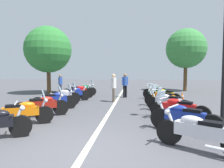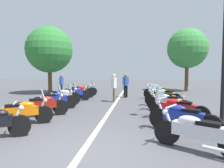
% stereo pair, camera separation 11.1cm
% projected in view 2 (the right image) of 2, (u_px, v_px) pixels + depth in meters
% --- Properties ---
extents(ground_plane, '(80.00, 80.00, 0.00)m').
position_uv_depth(ground_plane, '(81.00, 153.00, 4.37)').
color(ground_plane, '#4C4C51').
extents(lane_centre_stripe, '(22.09, 0.16, 0.01)m').
position_uv_depth(lane_centre_stripe, '(113.00, 106.00, 10.33)').
color(lane_centre_stripe, beige).
rests_on(lane_centre_stripe, ground_plane).
extents(motorcycle_left_row_1, '(1.16, 1.91, 1.20)m').
position_uv_depth(motorcycle_left_row_1, '(22.00, 112.00, 6.63)').
color(motorcycle_left_row_1, black).
rests_on(motorcycle_left_row_1, ground_plane).
extents(motorcycle_left_row_2, '(1.22, 1.89, 1.21)m').
position_uv_depth(motorcycle_left_row_2, '(43.00, 105.00, 7.92)').
color(motorcycle_left_row_2, black).
rests_on(motorcycle_left_row_2, ground_plane).
extents(motorcycle_left_row_3, '(1.29, 1.88, 1.22)m').
position_uv_depth(motorcycle_left_row_3, '(55.00, 100.00, 9.35)').
color(motorcycle_left_row_3, black).
rests_on(motorcycle_left_row_3, ground_plane).
extents(motorcycle_left_row_4, '(1.18, 1.90, 1.22)m').
position_uv_depth(motorcycle_left_row_4, '(62.00, 96.00, 10.71)').
color(motorcycle_left_row_4, black).
rests_on(motorcycle_left_row_4, ground_plane).
extents(motorcycle_left_row_5, '(1.15, 1.86, 1.00)m').
position_uv_depth(motorcycle_left_row_5, '(74.00, 94.00, 12.11)').
color(motorcycle_left_row_5, black).
rests_on(motorcycle_left_row_5, ground_plane).
extents(motorcycle_left_row_6, '(0.96, 2.09, 1.02)m').
position_uv_depth(motorcycle_left_row_6, '(79.00, 91.00, 13.43)').
color(motorcycle_left_row_6, black).
rests_on(motorcycle_left_row_6, ground_plane).
extents(motorcycle_left_row_7, '(1.11, 1.87, 1.20)m').
position_uv_depth(motorcycle_left_row_7, '(84.00, 90.00, 14.67)').
color(motorcycle_left_row_7, black).
rests_on(motorcycle_left_row_7, ground_plane).
extents(motorcycle_right_row_0, '(1.21, 1.83, 0.99)m').
position_uv_depth(motorcycle_right_row_0, '(197.00, 132.00, 4.43)').
color(motorcycle_right_row_0, black).
rests_on(motorcycle_right_row_0, ground_plane).
extents(motorcycle_right_row_1, '(1.28, 1.90, 1.22)m').
position_uv_depth(motorcycle_right_row_1, '(182.00, 117.00, 5.77)').
color(motorcycle_right_row_1, black).
rests_on(motorcycle_right_row_1, ground_plane).
extents(motorcycle_right_row_2, '(1.18, 1.99, 1.21)m').
position_uv_depth(motorcycle_right_row_2, '(177.00, 108.00, 7.17)').
color(motorcycle_right_row_2, black).
rests_on(motorcycle_right_row_2, ground_plane).
extents(motorcycle_right_row_3, '(1.43, 1.79, 1.20)m').
position_uv_depth(motorcycle_right_row_3, '(167.00, 102.00, 8.73)').
color(motorcycle_right_row_3, black).
rests_on(motorcycle_right_row_3, ground_plane).
extents(motorcycle_right_row_4, '(1.20, 1.86, 1.19)m').
position_uv_depth(motorcycle_right_row_4, '(163.00, 98.00, 10.01)').
color(motorcycle_right_row_4, black).
rests_on(motorcycle_right_row_4, ground_plane).
extents(motorcycle_right_row_5, '(1.34, 1.66, 0.99)m').
position_uv_depth(motorcycle_right_row_5, '(165.00, 95.00, 11.23)').
color(motorcycle_right_row_5, black).
rests_on(motorcycle_right_row_5, ground_plane).
extents(motorcycle_right_row_6, '(1.35, 1.82, 1.01)m').
position_uv_depth(motorcycle_right_row_6, '(158.00, 93.00, 12.65)').
color(motorcycle_right_row_6, black).
rests_on(motorcycle_right_row_6, ground_plane).
extents(traffic_cone_0, '(0.36, 0.36, 0.61)m').
position_uv_depth(traffic_cone_0, '(183.00, 97.00, 11.74)').
color(traffic_cone_0, orange).
rests_on(traffic_cone_0, ground_plane).
extents(bystander_0, '(0.38, 0.42, 1.68)m').
position_uv_depth(bystander_0, '(126.00, 83.00, 13.68)').
color(bystander_0, black).
rests_on(bystander_0, ground_plane).
extents(bystander_2, '(0.52, 0.32, 1.57)m').
position_uv_depth(bystander_2, '(61.00, 83.00, 15.81)').
color(bystander_2, '#1E2338').
rests_on(bystander_2, ground_plane).
extents(bystander_3, '(0.53, 0.32, 1.68)m').
position_uv_depth(bystander_3, '(114.00, 85.00, 11.71)').
color(bystander_3, brown).
rests_on(bystander_3, ground_plane).
extents(roadside_tree_0, '(3.61, 3.61, 5.73)m').
position_uv_depth(roadside_tree_0, '(187.00, 49.00, 17.94)').
color(roadside_tree_0, brown).
rests_on(roadside_tree_0, ground_plane).
extents(roadside_tree_1, '(3.78, 3.78, 5.49)m').
position_uv_depth(roadside_tree_1, '(49.00, 50.00, 16.12)').
color(roadside_tree_1, brown).
rests_on(roadside_tree_1, ground_plane).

